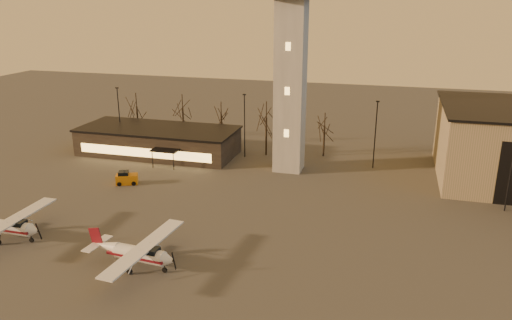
% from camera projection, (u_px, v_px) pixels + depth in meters
% --- Properties ---
extents(ground, '(220.00, 220.00, 0.00)m').
position_uv_depth(ground, '(221.00, 270.00, 46.45)').
color(ground, '#3A3836').
rests_on(ground, ground).
extents(control_tower, '(6.80, 6.80, 32.60)m').
position_uv_depth(control_tower, '(291.00, 57.00, 68.88)').
color(control_tower, gray).
rests_on(control_tower, ground).
extents(terminal, '(25.40, 12.20, 4.30)m').
position_uv_depth(terminal, '(159.00, 141.00, 80.72)').
color(terminal, black).
rests_on(terminal, ground).
extents(light_poles, '(58.50, 12.25, 10.14)m').
position_uv_depth(light_poles, '(294.00, 132.00, 73.04)').
color(light_poles, black).
rests_on(light_poles, ground).
extents(tree_row, '(37.20, 9.20, 8.80)m').
position_uv_depth(tree_row, '(221.00, 112.00, 83.99)').
color(tree_row, black).
rests_on(tree_row, ground).
extents(cessna_front, '(9.71, 12.25, 3.37)m').
position_uv_depth(cessna_front, '(141.00, 257.00, 46.49)').
color(cessna_front, silver).
rests_on(cessna_front, ground).
extents(cessna_rear, '(9.62, 12.17, 3.37)m').
position_uv_depth(cessna_rear, '(11.00, 229.00, 52.00)').
color(cessna_rear, silver).
rests_on(cessna_rear, ground).
extents(service_cart, '(3.22, 2.65, 1.81)m').
position_uv_depth(service_cart, '(127.00, 179.00, 67.83)').
color(service_cart, '#CC740C').
rests_on(service_cart, ground).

